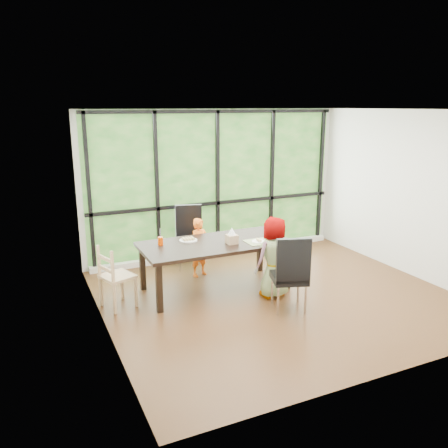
# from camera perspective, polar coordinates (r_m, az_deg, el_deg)

# --- Properties ---
(ground) EXTENTS (5.00, 5.00, 0.00)m
(ground) POSITION_cam_1_polar(r_m,az_deg,el_deg) (6.91, 6.69, -8.97)
(ground) COLOR black
(ground) RESTS_ON ground
(back_wall) EXTENTS (5.00, 0.00, 5.00)m
(back_wall) POSITION_cam_1_polar(r_m,az_deg,el_deg) (8.45, -0.97, 5.07)
(back_wall) COLOR silver
(back_wall) RESTS_ON ground
(foliage_backdrop) EXTENTS (4.80, 0.02, 2.65)m
(foliage_backdrop) POSITION_cam_1_polar(r_m,az_deg,el_deg) (8.43, -0.91, 5.05)
(foliage_backdrop) COLOR #1C4818
(foliage_backdrop) RESTS_ON back_wall
(window_mullions) EXTENTS (4.80, 0.06, 2.65)m
(window_mullions) POSITION_cam_1_polar(r_m,az_deg,el_deg) (8.39, -0.80, 5.01)
(window_mullions) COLOR black
(window_mullions) RESTS_ON back_wall
(window_sill) EXTENTS (4.80, 0.12, 0.10)m
(window_sill) POSITION_cam_1_polar(r_m,az_deg,el_deg) (8.67, -0.66, -3.53)
(window_sill) COLOR silver
(window_sill) RESTS_ON ground
(dining_table) EXTENTS (2.32, 1.23, 0.75)m
(dining_table) POSITION_cam_1_polar(r_m,az_deg,el_deg) (6.99, -1.09, -5.26)
(dining_table) COLOR black
(dining_table) RESTS_ON ground
(chair_window_leather) EXTENTS (0.57, 0.57, 1.08)m
(chair_window_leather) POSITION_cam_1_polar(r_m,az_deg,el_deg) (7.88, -4.30, -1.72)
(chair_window_leather) COLOR black
(chair_window_leather) RESTS_ON ground
(chair_interior_leather) EXTENTS (0.58, 0.58, 1.08)m
(chair_interior_leather) POSITION_cam_1_polar(r_m,az_deg,el_deg) (6.32, 8.18, -6.02)
(chair_interior_leather) COLOR black
(chair_interior_leather) RESTS_ON ground
(chair_end_beech) EXTENTS (0.52, 0.53, 0.90)m
(chair_end_beech) POSITION_cam_1_polar(r_m,az_deg,el_deg) (6.54, -13.21, -6.40)
(chair_end_beech) COLOR tan
(chair_end_beech) RESTS_ON ground
(child_toddler) EXTENTS (0.41, 0.33, 0.98)m
(child_toddler) POSITION_cam_1_polar(r_m,az_deg,el_deg) (7.52, -3.07, -2.91)
(child_toddler) COLOR orange
(child_toddler) RESTS_ON ground
(child_older) EXTENTS (0.63, 0.45, 1.21)m
(child_older) POSITION_cam_1_polar(r_m,az_deg,el_deg) (6.70, 6.21, -4.18)
(child_older) COLOR slate
(child_older) RESTS_ON ground
(placemat) EXTENTS (0.46, 0.34, 0.01)m
(placemat) POSITION_cam_1_polar(r_m,az_deg,el_deg) (6.93, 4.62, -2.19)
(placemat) COLOR tan
(placemat) RESTS_ON dining_table
(plate_far) EXTENTS (0.28, 0.28, 0.02)m
(plate_far) POSITION_cam_1_polar(r_m,az_deg,el_deg) (6.97, -4.49, -2.05)
(plate_far) COLOR white
(plate_far) RESTS_ON dining_table
(plate_near) EXTENTS (0.22, 0.22, 0.01)m
(plate_near) POSITION_cam_1_polar(r_m,az_deg,el_deg) (6.91, 4.39, -2.20)
(plate_near) COLOR white
(plate_near) RESTS_ON dining_table
(orange_cup) EXTENTS (0.08, 0.08, 0.12)m
(orange_cup) POSITION_cam_1_polar(r_m,az_deg,el_deg) (6.79, -7.97, -2.13)
(orange_cup) COLOR #E54100
(orange_cup) RESTS_ON dining_table
(green_cup) EXTENTS (0.07, 0.07, 0.10)m
(green_cup) POSITION_cam_1_polar(r_m,az_deg,el_deg) (7.00, 7.14, -1.66)
(green_cup) COLOR green
(green_cup) RESTS_ON dining_table
(white_mug) EXTENTS (0.07, 0.07, 0.07)m
(white_mug) POSITION_cam_1_polar(r_m,az_deg,el_deg) (7.40, 6.22, -0.87)
(white_mug) COLOR white
(white_mug) RESTS_ON dining_table
(tissue_box) EXTENTS (0.16, 0.16, 0.14)m
(tissue_box) POSITION_cam_1_polar(r_m,az_deg,el_deg) (6.80, 0.99, -1.90)
(tissue_box) COLOR tan
(tissue_box) RESTS_ON dining_table
(crepe_rolls_far) EXTENTS (0.20, 0.12, 0.04)m
(crepe_rolls_far) POSITION_cam_1_polar(r_m,az_deg,el_deg) (6.96, -4.49, -1.84)
(crepe_rolls_far) COLOR tan
(crepe_rolls_far) RESTS_ON plate_far
(crepe_rolls_near) EXTENTS (0.05, 0.12, 0.04)m
(crepe_rolls_near) POSITION_cam_1_polar(r_m,az_deg,el_deg) (6.91, 4.39, -2.00)
(crepe_rolls_near) COLOR tan
(crepe_rolls_near) RESTS_ON plate_near
(straw_white) EXTENTS (0.01, 0.04, 0.20)m
(straw_white) POSITION_cam_1_polar(r_m,az_deg,el_deg) (6.76, -8.00, -1.31)
(straw_white) COLOR white
(straw_white) RESTS_ON orange_cup
(straw_pink) EXTENTS (0.01, 0.04, 0.20)m
(straw_pink) POSITION_cam_1_polar(r_m,az_deg,el_deg) (6.98, 7.16, -0.93)
(straw_pink) COLOR pink
(straw_pink) RESTS_ON green_cup
(tissue) EXTENTS (0.12, 0.12, 0.11)m
(tissue) POSITION_cam_1_polar(r_m,az_deg,el_deg) (6.77, 0.99, -0.91)
(tissue) COLOR white
(tissue) RESTS_ON tissue_box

